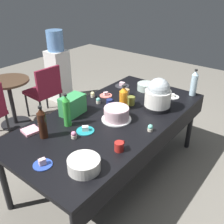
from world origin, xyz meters
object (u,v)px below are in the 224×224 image
at_px(dessert_plate_teal, 85,130).
at_px(coffee_mug_navy, 110,103).
at_px(dessert_plate_charcoal, 122,85).
at_px(ceramic_snack_bowl, 84,165).
at_px(glass_salad_bowl, 146,87).
at_px(round_cafe_table, 10,94).
at_px(soda_bottle_orange_juice, 123,98).
at_px(coffee_mug_olive, 132,101).
at_px(soda_bottle_water, 194,83).
at_px(coffee_mug_red, 119,146).
at_px(potluck_table, 112,121).
at_px(cupcake_mint, 150,128).
at_px(slow_cooker, 158,95).
at_px(coffee_mug_tan, 126,93).
at_px(dessert_plate_white, 173,96).
at_px(dessert_plate_cobalt, 43,164).
at_px(cupcake_vanilla, 98,101).
at_px(soda_bottle_lime_soda, 67,111).
at_px(water_cooler, 58,68).
at_px(frosted_layer_cake, 116,114).
at_px(soda_carton, 73,105).
at_px(dessert_plate_coral, 106,95).
at_px(maroon_chair_right, 45,89).
at_px(cupcake_lemon, 74,135).
at_px(cupcake_berry, 93,95).

relative_size(dessert_plate_teal, coffee_mug_navy, 1.51).
bearing_deg(dessert_plate_charcoal, coffee_mug_navy, -156.96).
xyz_separation_m(ceramic_snack_bowl, coffee_mug_navy, (0.93, 0.50, -0.00)).
bearing_deg(glass_salad_bowl, round_cafe_table, 115.93).
height_order(soda_bottle_orange_juice, coffee_mug_olive, soda_bottle_orange_juice).
bearing_deg(ceramic_snack_bowl, dessert_plate_teal, 42.62).
xyz_separation_m(ceramic_snack_bowl, coffee_mug_olive, (1.11, 0.34, 0.00)).
xyz_separation_m(soda_bottle_water, coffee_mug_red, (-1.43, 0.03, -0.11)).
distance_m(ceramic_snack_bowl, dessert_plate_teal, 0.53).
xyz_separation_m(potluck_table, cupcake_mint, (0.00, -0.45, 0.09)).
bearing_deg(dessert_plate_charcoal, glass_salad_bowl, -73.41).
xyz_separation_m(dessert_plate_charcoal, coffee_mug_navy, (-0.56, -0.24, 0.03)).
relative_size(slow_cooker, ceramic_snack_bowl, 1.41).
bearing_deg(slow_cooker, coffee_mug_navy, 122.91).
relative_size(soda_bottle_water, coffee_mug_red, 2.79).
bearing_deg(coffee_mug_tan, dessert_plate_charcoal, 44.26).
distance_m(dessert_plate_white, dessert_plate_cobalt, 1.75).
height_order(dessert_plate_charcoal, cupcake_vanilla, cupcake_vanilla).
distance_m(coffee_mug_red, round_cafe_table, 2.30).
bearing_deg(soda_bottle_lime_soda, soda_bottle_water, -24.94).
xyz_separation_m(potluck_table, water_cooler, (1.00, 1.99, -0.10)).
xyz_separation_m(dessert_plate_charcoal, cupcake_vanilla, (-0.57, -0.08, 0.02)).
distance_m(cupcake_vanilla, coffee_mug_navy, 0.15).
relative_size(frosted_layer_cake, glass_salad_bowl, 1.35).
distance_m(frosted_layer_cake, soda_bottle_orange_juice, 0.26).
height_order(glass_salad_bowl, soda_carton, soda_carton).
distance_m(soda_carton, round_cafe_table, 1.55).
bearing_deg(ceramic_snack_bowl, coffee_mug_tan, 22.41).
bearing_deg(potluck_table, dessert_plate_cobalt, -176.48).
xyz_separation_m(dessert_plate_coral, soda_bottle_water, (0.67, -0.81, 0.14)).
relative_size(soda_bottle_orange_juice, soda_bottle_lime_soda, 0.83).
bearing_deg(slow_cooker, glass_salad_bowl, 44.78).
xyz_separation_m(dessert_plate_white, maroon_chair_right, (-0.42, 1.90, -0.27)).
height_order(dessert_plate_teal, cupcake_lemon, cupcake_lemon).
xyz_separation_m(frosted_layer_cake, soda_carton, (-0.18, 0.43, 0.03)).
bearing_deg(cupcake_berry, coffee_mug_navy, -102.17).
relative_size(potluck_table, glass_salad_bowl, 9.94).
relative_size(soda_bottle_lime_soda, round_cafe_table, 0.46).
bearing_deg(dessert_plate_coral, cupcake_vanilla, -163.91).
relative_size(dessert_plate_charcoal, coffee_mug_tan, 1.50).
distance_m(cupcake_berry, soda_bottle_water, 1.21).
bearing_deg(soda_carton, dessert_plate_teal, -121.10).
xyz_separation_m(dessert_plate_cobalt, soda_bottle_water, (1.94, -0.38, 0.14)).
xyz_separation_m(cupcake_berry, cupcake_vanilla, (-0.08, -0.16, 0.00)).
relative_size(cupcake_vanilla, soda_bottle_orange_juice, 0.25).
height_order(frosted_layer_cake, slow_cooker, slow_cooker).
distance_m(frosted_layer_cake, cupcake_lemon, 0.50).
height_order(frosted_layer_cake, soda_carton, soda_carton).
distance_m(maroon_chair_right, round_cafe_table, 0.50).
distance_m(dessert_plate_white, coffee_mug_navy, 0.79).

